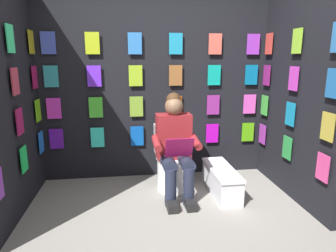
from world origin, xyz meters
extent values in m
plane|color=gray|center=(0.00, 0.00, 0.00)|extent=(30.00, 30.00, 0.00)
cube|color=black|center=(0.00, -1.65, 1.25)|extent=(3.03, 0.10, 2.49)
cube|color=#6517AB|center=(1.28, -1.57, 0.57)|extent=(0.17, 0.01, 0.26)
cube|color=#32ECD7|center=(0.77, -1.57, 0.57)|extent=(0.17, 0.01, 0.26)
cube|color=#0C4EB2|center=(0.26, -1.57, 0.57)|extent=(0.17, 0.01, 0.26)
cube|color=#32C76A|center=(-0.26, -1.57, 0.57)|extent=(0.17, 0.01, 0.26)
cube|color=#C10DC0|center=(-0.77, -1.57, 0.57)|extent=(0.17, 0.01, 0.26)
cube|color=#55B112|center=(-1.28, -1.57, 0.57)|extent=(0.17, 0.01, 0.26)
cube|color=#D430C1|center=(1.28, -1.57, 0.96)|extent=(0.17, 0.01, 0.26)
cube|color=green|center=(0.77, -1.57, 0.96)|extent=(0.17, 0.01, 0.26)
cube|color=#7CA631|center=(0.26, -1.57, 0.96)|extent=(0.17, 0.01, 0.26)
cube|color=#943D0D|center=(-0.26, -1.57, 0.96)|extent=(0.17, 0.01, 0.26)
cube|color=#94298A|center=(-0.77, -1.57, 0.96)|extent=(0.17, 0.01, 0.26)
cube|color=#E64CBF|center=(-1.28, -1.57, 0.96)|extent=(0.17, 0.01, 0.26)
cube|color=teal|center=(1.28, -1.57, 1.35)|extent=(0.17, 0.01, 0.26)
cube|color=#6D2BEA|center=(0.77, -1.57, 1.35)|extent=(0.17, 0.01, 0.26)
cube|color=#98C426|center=(0.26, -1.57, 1.35)|extent=(0.17, 0.01, 0.26)
cube|color=#975D2F|center=(-0.26, -1.57, 1.35)|extent=(0.17, 0.01, 0.26)
cube|color=#0FA898|center=(-0.77, -1.57, 1.35)|extent=(0.17, 0.01, 0.26)
cube|color=#0B6C9D|center=(-1.28, -1.57, 1.35)|extent=(0.17, 0.01, 0.26)
cube|color=#3E51BC|center=(1.28, -1.57, 1.75)|extent=(0.17, 0.01, 0.26)
cube|color=#B2C41D|center=(0.77, -1.57, 1.75)|extent=(0.17, 0.01, 0.26)
cube|color=#3078CA|center=(0.26, -1.57, 1.75)|extent=(0.17, 0.01, 0.26)
cube|color=#1D90BB|center=(-0.26, -1.57, 1.75)|extent=(0.17, 0.01, 0.26)
cube|color=#E75E4D|center=(-0.77, -1.57, 1.75)|extent=(0.17, 0.01, 0.26)
cube|color=purple|center=(-1.28, -1.57, 1.75)|extent=(0.17, 0.01, 0.26)
cube|color=black|center=(-1.51, -0.80, 1.25)|extent=(0.10, 1.60, 2.49)
cube|color=purple|center=(-1.43, -1.44, 0.57)|extent=(0.01, 0.17, 0.26)
cube|color=green|center=(-1.43, -0.80, 0.57)|extent=(0.01, 0.17, 0.26)
cube|color=#E03F87|center=(-1.43, -0.17, 0.57)|extent=(0.01, 0.17, 0.26)
cube|color=green|center=(-1.43, -1.44, 0.96)|extent=(0.01, 0.17, 0.26)
cube|color=#1689BA|center=(-1.43, -0.80, 0.96)|extent=(0.01, 0.17, 0.26)
cube|color=gold|center=(-1.43, -0.17, 0.96)|extent=(0.01, 0.17, 0.26)
cube|color=#941F6F|center=(-1.43, -1.44, 1.35)|extent=(0.01, 0.17, 0.26)
cube|color=#CA38BA|center=(-1.43, -0.80, 1.35)|extent=(0.01, 0.17, 0.26)
cube|color=#2163A7|center=(-1.43, -0.17, 1.35)|extent=(0.01, 0.17, 0.26)
cube|color=#D44233|center=(-1.43, -1.44, 1.75)|extent=(0.01, 0.17, 0.26)
cube|color=#90CF32|center=(-1.43, -0.80, 1.75)|extent=(0.01, 0.17, 0.26)
cube|color=black|center=(1.51, -0.80, 1.25)|extent=(0.10, 1.60, 2.49)
cube|color=#21D15B|center=(1.43, -0.80, 0.57)|extent=(0.01, 0.17, 0.26)
cube|color=blue|center=(1.43, -1.44, 0.57)|extent=(0.01, 0.17, 0.26)
cube|color=#9F1B53|center=(1.43, -0.80, 0.96)|extent=(0.01, 0.17, 0.26)
cube|color=#65CA14|center=(1.43, -1.44, 0.96)|extent=(0.01, 0.17, 0.26)
cube|color=#B8394D|center=(1.43, -0.80, 1.35)|extent=(0.01, 0.17, 0.26)
cube|color=#9E144F|center=(1.43, -1.44, 1.35)|extent=(0.01, 0.17, 0.26)
cube|color=#38DE85|center=(1.43, -0.80, 1.75)|extent=(0.01, 0.17, 0.26)
cube|color=#A99A1A|center=(1.43, -1.44, 1.75)|extent=(0.01, 0.17, 0.26)
cylinder|color=white|center=(-0.15, -1.10, 0.20)|extent=(0.38, 0.38, 0.40)
cylinder|color=white|center=(-0.15, -1.10, 0.41)|extent=(0.41, 0.41, 0.02)
cube|color=white|center=(-0.15, -1.36, 0.58)|extent=(0.38, 0.19, 0.36)
cylinder|color=white|center=(-0.15, -1.27, 0.58)|extent=(0.39, 0.08, 0.39)
cube|color=maroon|center=(-0.15, -1.07, 0.68)|extent=(0.41, 0.23, 0.52)
sphere|color=brown|center=(-0.15, -1.04, 1.04)|extent=(0.21, 0.21, 0.21)
sphere|color=#472D19|center=(-0.15, -1.07, 1.11)|extent=(0.17, 0.17, 0.17)
cylinder|color=#23283D|center=(-0.26, -0.88, 0.44)|extent=(0.16, 0.40, 0.15)
cylinder|color=#23283D|center=(-0.06, -0.87, 0.44)|extent=(0.16, 0.40, 0.15)
cylinder|color=#23283D|center=(-0.26, -0.70, 0.21)|extent=(0.12, 0.12, 0.42)
cylinder|color=#23283D|center=(-0.06, -0.69, 0.21)|extent=(0.12, 0.12, 0.42)
cube|color=black|center=(-0.26, -0.64, 0.04)|extent=(0.12, 0.26, 0.09)
cube|color=black|center=(-0.06, -0.63, 0.04)|extent=(0.12, 0.26, 0.09)
cylinder|color=maroon|center=(-0.38, -0.90, 0.66)|extent=(0.09, 0.31, 0.13)
cylinder|color=maroon|center=(0.06, -0.89, 0.66)|extent=(0.09, 0.31, 0.13)
cube|color=#A11555|center=(-0.16, -0.73, 0.64)|extent=(0.30, 0.14, 0.23)
cube|color=silver|center=(-0.70, -0.91, 0.14)|extent=(0.26, 0.78, 0.28)
cube|color=white|center=(-0.70, -0.91, 0.30)|extent=(0.27, 0.81, 0.03)
camera|label=1|loc=(0.38, 2.24, 1.57)|focal=31.71mm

